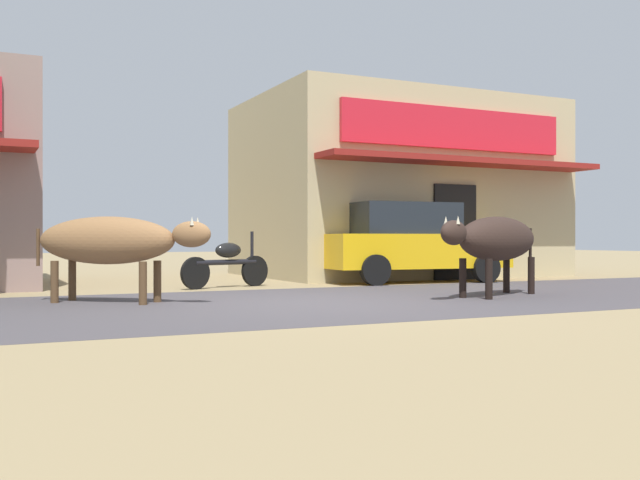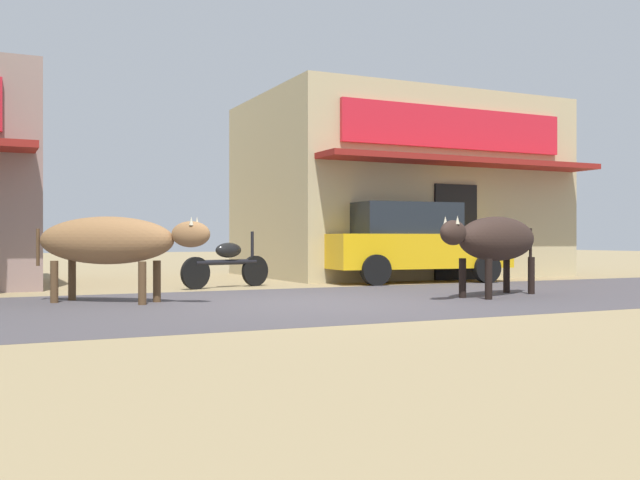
# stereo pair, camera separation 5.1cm
# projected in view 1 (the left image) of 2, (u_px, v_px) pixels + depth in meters

# --- Properties ---
(ground) EXTENTS (80.00, 80.00, 0.00)m
(ground) POSITION_uv_depth(u_px,v_px,m) (315.00, 302.00, 10.40)
(ground) COLOR #927D56
(asphalt_road) EXTENTS (72.00, 5.41, 0.00)m
(asphalt_road) POSITION_uv_depth(u_px,v_px,m) (315.00, 302.00, 10.40)
(asphalt_road) COLOR #464145
(asphalt_road) RESTS_ON ground
(storefront_right_club) EXTENTS (7.11, 5.89, 4.27)m
(storefront_right_club) POSITION_uv_depth(u_px,v_px,m) (395.00, 190.00, 18.29)
(storefront_right_club) COLOR tan
(storefront_right_club) RESTS_ON ground
(parked_hatchback_car) EXTENTS (3.97, 2.03, 1.64)m
(parked_hatchback_car) POSITION_uv_depth(u_px,v_px,m) (409.00, 242.00, 15.20)
(parked_hatchback_car) COLOR gold
(parked_hatchback_car) RESTS_ON ground
(parked_motorcycle) EXTENTS (1.85, 0.66, 1.04)m
(parked_motorcycle) POSITION_uv_depth(u_px,v_px,m) (227.00, 263.00, 13.44)
(parked_motorcycle) COLOR black
(parked_motorcycle) RESTS_ON ground
(cow_near_brown) EXTENTS (2.32, 1.98, 1.22)m
(cow_near_brown) POSITION_uv_depth(u_px,v_px,m) (111.00, 241.00, 10.26)
(cow_near_brown) COLOR olive
(cow_near_brown) RESTS_ON ground
(cow_far_dark) EXTENTS (2.69, 1.50, 1.25)m
(cow_far_dark) POSITION_uv_depth(u_px,v_px,m) (496.00, 240.00, 11.43)
(cow_far_dark) COLOR #30221C
(cow_far_dark) RESTS_ON ground
(pedestrian_by_shop) EXTENTS (0.41, 0.61, 1.50)m
(pedestrian_by_shop) POSITION_uv_depth(u_px,v_px,m) (496.00, 240.00, 17.15)
(pedestrian_by_shop) COLOR #3F3F47
(pedestrian_by_shop) RESTS_ON ground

